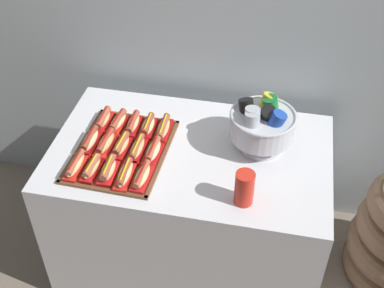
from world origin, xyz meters
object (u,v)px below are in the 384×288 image
at_px(serving_tray, 122,151).
at_px(hot_dog_7, 121,146).
at_px(hot_dog_13, 148,126).
at_px(hot_dog_6, 106,143).
at_px(cup_stack, 244,188).
at_px(hot_dog_0, 76,165).
at_px(punch_bowl, 262,124).
at_px(hot_dog_2, 108,170).
at_px(hot_dog_4, 142,176).
at_px(hot_dog_10, 103,119).
at_px(hot_dog_8, 137,149).
at_px(hot_dog_12, 133,124).
at_px(hot_dog_9, 153,151).
at_px(hot_dog_1, 92,168).
at_px(hot_dog_11, 118,122).
at_px(buffet_table, 190,205).
at_px(hot_dog_5, 90,141).
at_px(hot_dog_14, 163,128).
at_px(hot_dog_3, 125,174).

distance_m(serving_tray, hot_dog_7, 0.03).
bearing_deg(hot_dog_13, hot_dog_6, -134.10).
bearing_deg(cup_stack, hot_dog_7, 161.56).
relative_size(hot_dog_0, punch_bowl, 0.59).
bearing_deg(hot_dog_2, cup_stack, -2.75).
xyz_separation_m(hot_dog_4, hot_dog_7, (-0.14, 0.17, 0.00)).
height_order(hot_dog_10, hot_dog_13, hot_dog_13).
distance_m(hot_dog_6, hot_dog_8, 0.15).
bearing_deg(serving_tray, hot_dog_4, -49.55).
distance_m(hot_dog_7, hot_dog_12, 0.17).
distance_m(hot_dog_0, hot_dog_13, 0.40).
relative_size(hot_dog_9, cup_stack, 1.09).
bearing_deg(hot_dog_8, hot_dog_9, -1.83).
relative_size(hot_dog_1, hot_dog_11, 0.99).
height_order(hot_dog_4, hot_dog_13, hot_dog_13).
xyz_separation_m(buffet_table, hot_dog_5, (-0.45, -0.06, 0.40)).
relative_size(hot_dog_13, cup_stack, 1.00).
height_order(hot_dog_4, hot_dog_5, hot_dog_5).
xyz_separation_m(hot_dog_0, hot_dog_12, (0.16, 0.33, 0.00)).
distance_m(hot_dog_8, hot_dog_9, 0.08).
relative_size(hot_dog_1, hot_dog_14, 0.87).
relative_size(hot_dog_0, hot_dog_8, 1.02).
bearing_deg(hot_dog_12, hot_dog_8, -67.38).
bearing_deg(hot_dog_7, hot_dog_0, -134.10).
distance_m(buffet_table, hot_dog_2, 0.56).
distance_m(hot_dog_4, hot_dog_10, 0.45).
distance_m(hot_dog_9, hot_dog_12, 0.22).
relative_size(serving_tray, hot_dog_6, 3.07).
bearing_deg(cup_stack, hot_dog_11, 150.94).
xyz_separation_m(hot_dog_10, cup_stack, (0.72, -0.36, 0.04)).
bearing_deg(hot_dog_9, hot_dog_0, -153.02).
height_order(hot_dog_9, cup_stack, cup_stack).
relative_size(hot_dog_9, punch_bowl, 0.56).
height_order(hot_dog_1, punch_bowl, punch_bowl).
xyz_separation_m(hot_dog_5, hot_dog_7, (0.15, -0.00, -0.00)).
height_order(buffet_table, punch_bowl, punch_bowl).
relative_size(hot_dog_11, punch_bowl, 0.53).
bearing_deg(hot_dog_3, hot_dog_10, 122.46).
bearing_deg(hot_dog_9, hot_dog_12, 130.45).
height_order(buffet_table, hot_dog_3, hot_dog_3).
bearing_deg(hot_dog_14, hot_dog_6, -145.57).
distance_m(hot_dog_2, hot_dog_5, 0.22).
bearing_deg(hot_dog_2, hot_dog_12, 88.17).
distance_m(hot_dog_3, hot_dog_5, 0.28).
bearing_deg(hot_dog_6, hot_dog_1, -91.83).
height_order(hot_dog_12, punch_bowl, punch_bowl).
bearing_deg(hot_dog_11, hot_dog_7, -67.38).
bearing_deg(hot_dog_9, serving_tray, 178.17).
distance_m(hot_dog_4, hot_dog_12, 0.36).
bearing_deg(hot_dog_13, hot_dog_3, -91.83).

